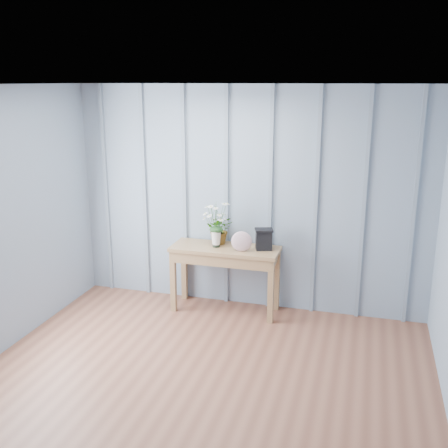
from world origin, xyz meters
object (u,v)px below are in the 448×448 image
(sideboard, at_px, (225,257))
(carved_box, at_px, (264,239))
(daisy_vase, at_px, (216,219))
(felt_disc_vessel, at_px, (242,241))

(sideboard, bearing_deg, carved_box, 4.96)
(daisy_vase, distance_m, felt_disc_vessel, 0.38)
(felt_disc_vessel, bearing_deg, carved_box, 21.61)
(sideboard, distance_m, carved_box, 0.49)
(daisy_vase, bearing_deg, sideboard, 7.79)
(carved_box, bearing_deg, sideboard, -175.04)
(felt_disc_vessel, distance_m, carved_box, 0.25)
(sideboard, bearing_deg, felt_disc_vessel, -24.15)
(sideboard, xyz_separation_m, carved_box, (0.42, 0.04, 0.23))
(felt_disc_vessel, bearing_deg, sideboard, 146.20)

